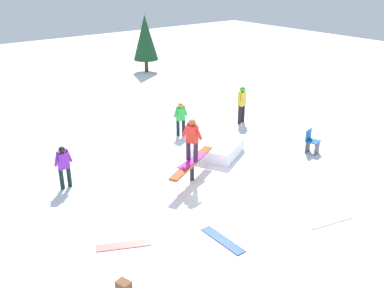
% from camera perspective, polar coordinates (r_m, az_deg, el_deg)
% --- Properties ---
extents(ground_plane, '(60.00, 60.00, 0.00)m').
position_cam_1_polar(ground_plane, '(13.92, 0.00, -4.81)').
color(ground_plane, white).
extents(rail_feature, '(2.53, 1.48, 0.67)m').
position_cam_1_polar(rail_feature, '(13.66, 0.00, -2.68)').
color(rail_feature, black).
rests_on(rail_feature, ground).
extents(snow_kicker_ramp, '(2.29, 2.16, 0.47)m').
position_cam_1_polar(snow_kicker_ramp, '(15.63, 3.37, -0.65)').
color(snow_kicker_ramp, white).
rests_on(snow_kicker_ramp, ground).
extents(main_rider_on_rail, '(1.34, 0.73, 1.44)m').
position_cam_1_polar(main_rider_on_rail, '(13.33, 0.00, 0.50)').
color(main_rider_on_rail, '#D620A2').
rests_on(main_rider_on_rail, rail_feature).
extents(bystander_purple, '(0.60, 0.21, 1.40)m').
position_cam_1_polar(bystander_purple, '(13.70, -16.73, -2.68)').
color(bystander_purple, black).
rests_on(bystander_purple, ground).
extents(bystander_green, '(0.63, 0.25, 1.38)m').
position_cam_1_polar(bystander_green, '(17.25, -1.52, 3.61)').
color(bystander_green, black).
rests_on(bystander_green, ground).
extents(bystander_yellow, '(0.66, 0.31, 1.63)m').
position_cam_1_polar(bystander_yellow, '(18.71, 6.66, 5.50)').
color(bystander_yellow, black).
rests_on(bystander_yellow, ground).
extents(loose_snowboard_navy, '(0.29, 1.40, 0.02)m').
position_cam_1_polar(loose_snowboard_navy, '(11.14, 4.11, -12.66)').
color(loose_snowboard_navy, navy).
rests_on(loose_snowboard_navy, ground).
extents(loose_snowboard_white, '(1.44, 0.61, 0.02)m').
position_cam_1_polar(loose_snowboard_white, '(12.42, 17.95, -9.72)').
color(loose_snowboard_white, white).
rests_on(loose_snowboard_white, ground).
extents(loose_snowboard_coral, '(1.34, 0.85, 0.02)m').
position_cam_1_polar(loose_snowboard_coral, '(11.07, -9.11, -13.19)').
color(loose_snowboard_coral, '#E4695D').
rests_on(loose_snowboard_coral, ground).
extents(folding_chair, '(0.53, 0.53, 0.88)m').
position_cam_1_polar(folding_chair, '(16.34, 15.65, 0.25)').
color(folding_chair, '#3F3F44').
rests_on(folding_chair, ground).
extents(backpack_on_snow, '(0.30, 0.35, 0.34)m').
position_cam_1_polar(backpack_on_snow, '(9.62, -9.08, -18.45)').
color(backpack_on_snow, brown).
rests_on(backpack_on_snow, ground).
extents(pine_tree_far, '(1.57, 1.57, 3.56)m').
position_cam_1_polar(pine_tree_far, '(27.83, -6.25, 13.90)').
color(pine_tree_far, '#4C331E').
rests_on(pine_tree_far, ground).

